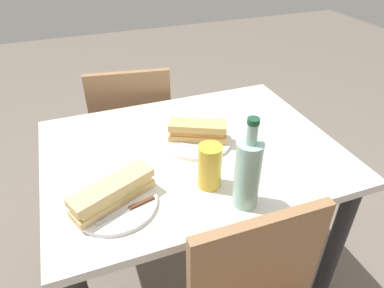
# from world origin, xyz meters

# --- Properties ---
(ground_plane) EXTENTS (8.00, 8.00, 0.00)m
(ground_plane) POSITION_xyz_m (0.00, 0.00, 0.00)
(ground_plane) COLOR #6B6056
(dining_table) EXTENTS (1.03, 0.78, 0.73)m
(dining_table) POSITION_xyz_m (0.00, 0.00, 0.61)
(dining_table) COLOR silver
(dining_table) RESTS_ON ground
(chair_near) EXTENTS (0.46, 0.46, 0.85)m
(chair_near) POSITION_xyz_m (0.11, -0.59, 0.49)
(chair_near) COLOR #936B47
(chair_near) RESTS_ON ground
(plate_near) EXTENTS (0.25, 0.25, 0.01)m
(plate_near) POSITION_xyz_m (0.31, 0.19, 0.74)
(plate_near) COLOR white
(plate_near) RESTS_ON dining_table
(baguette_sandwich_near) EXTENTS (0.26, 0.17, 0.07)m
(baguette_sandwich_near) POSITION_xyz_m (0.31, 0.19, 0.78)
(baguette_sandwich_near) COLOR #DBB77A
(baguette_sandwich_near) RESTS_ON plate_near
(knife_near) EXTENTS (0.18, 0.06, 0.01)m
(knife_near) POSITION_xyz_m (0.28, 0.24, 0.75)
(knife_near) COLOR silver
(knife_near) RESTS_ON plate_near
(plate_far) EXTENTS (0.25, 0.25, 0.01)m
(plate_far) POSITION_xyz_m (-0.03, -0.03, 0.74)
(plate_far) COLOR silver
(plate_far) RESTS_ON dining_table
(baguette_sandwich_far) EXTENTS (0.22, 0.15, 0.07)m
(baguette_sandwich_far) POSITION_xyz_m (-0.03, -0.03, 0.78)
(baguette_sandwich_far) COLOR tan
(baguette_sandwich_far) RESTS_ON plate_far
(knife_far) EXTENTS (0.14, 0.13, 0.01)m
(knife_far) POSITION_xyz_m (-0.02, 0.03, 0.75)
(knife_far) COLOR silver
(knife_far) RESTS_ON plate_far
(water_bottle) EXTENTS (0.07, 0.07, 0.29)m
(water_bottle) POSITION_xyz_m (-0.05, 0.31, 0.85)
(water_bottle) COLOR #99C6B7
(water_bottle) RESTS_ON dining_table
(beer_glass) EXTENTS (0.07, 0.07, 0.14)m
(beer_glass) POSITION_xyz_m (0.02, 0.20, 0.81)
(beer_glass) COLOR gold
(beer_glass) RESTS_ON dining_table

